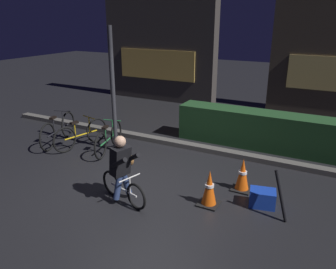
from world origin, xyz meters
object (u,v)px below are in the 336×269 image
at_px(traffic_cone_far, 243,175).
at_px(blue_crate, 262,198).
at_px(street_post, 113,92).
at_px(closed_umbrella, 281,196).
at_px(parked_bike_leftmost, 58,130).
at_px(parked_bike_left_mid, 81,134).
at_px(traffic_cone_near, 209,188).
at_px(parked_bike_center_left, 109,139).
at_px(cyclist, 122,169).

xyz_separation_m(traffic_cone_far, blue_crate, (0.48, -0.40, -0.16)).
distance_m(street_post, blue_crate, 4.12).
relative_size(blue_crate, closed_umbrella, 0.52).
xyz_separation_m(parked_bike_leftmost, parked_bike_left_mid, (0.70, 0.07, -0.03)).
height_order(parked_bike_left_mid, traffic_cone_far, parked_bike_left_mid).
bearing_deg(parked_bike_left_mid, traffic_cone_far, -80.99).
height_order(parked_bike_leftmost, traffic_cone_near, parked_bike_leftmost).
bearing_deg(parked_bike_center_left, traffic_cone_far, -110.25).
bearing_deg(parked_bike_center_left, closed_umbrella, -117.58).
bearing_deg(parked_bike_center_left, cyclist, -150.60).
relative_size(street_post, traffic_cone_near, 4.49).
distance_m(street_post, cyclist, 2.58).
relative_size(parked_bike_leftmost, traffic_cone_far, 2.66).
bearing_deg(parked_bike_leftmost, street_post, -96.55).
distance_m(traffic_cone_near, traffic_cone_far, 0.88).
relative_size(traffic_cone_far, cyclist, 0.51).
bearing_deg(traffic_cone_far, street_post, 171.41).
bearing_deg(traffic_cone_far, closed_umbrella, -38.85).
xyz_separation_m(blue_crate, closed_umbrella, (0.33, -0.25, 0.26)).
distance_m(street_post, traffic_cone_far, 3.55).
bearing_deg(cyclist, blue_crate, 40.13).
xyz_separation_m(parked_bike_center_left, blue_crate, (3.91, -0.78, -0.18)).
height_order(street_post, cyclist, street_post).
distance_m(parked_bike_leftmost, parked_bike_left_mid, 0.71).
bearing_deg(traffic_cone_near, cyclist, -157.38).
bearing_deg(parked_bike_center_left, parked_bike_left_mid, 82.21).
xyz_separation_m(street_post, parked_bike_leftmost, (-1.62, -0.27, -1.12)).
xyz_separation_m(street_post, traffic_cone_far, (3.31, -0.50, -1.17)).
bearing_deg(parked_bike_leftmost, cyclist, -133.12).
distance_m(traffic_cone_near, blue_crate, 0.95).
height_order(parked_bike_center_left, traffic_cone_far, parked_bike_center_left).
bearing_deg(closed_umbrella, blue_crate, -8.61).
relative_size(street_post, traffic_cone_far, 4.63).
distance_m(street_post, parked_bike_center_left, 1.16).
distance_m(parked_bike_center_left, traffic_cone_far, 3.45).
bearing_deg(blue_crate, traffic_cone_near, -154.52).
distance_m(parked_bike_leftmost, parked_bike_center_left, 1.51).
relative_size(parked_bike_left_mid, blue_crate, 3.58).
bearing_deg(street_post, closed_umbrella, -15.61).
bearing_deg(traffic_cone_near, parked_bike_left_mid, 164.15).
height_order(traffic_cone_near, cyclist, cyclist).
distance_m(parked_bike_leftmost, cyclist, 3.56).
height_order(parked_bike_leftmost, cyclist, cyclist).
distance_m(parked_bike_center_left, closed_umbrella, 4.36).
bearing_deg(street_post, cyclist, -50.66).
distance_m(street_post, traffic_cone_near, 3.43).
bearing_deg(parked_bike_left_mid, traffic_cone_near, -92.81).
relative_size(parked_bike_center_left, closed_umbrella, 1.83).
xyz_separation_m(parked_bike_center_left, traffic_cone_far, (3.43, -0.38, -0.02)).
distance_m(parked_bike_leftmost, traffic_cone_near, 4.68).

